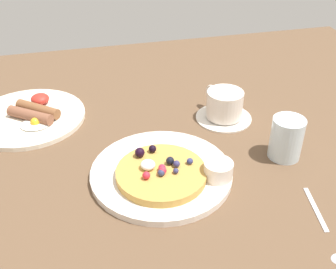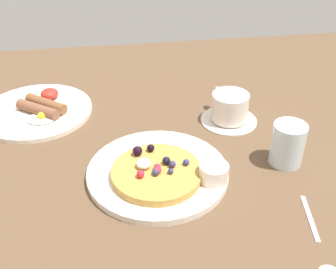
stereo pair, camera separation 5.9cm
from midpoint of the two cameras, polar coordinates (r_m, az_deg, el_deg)
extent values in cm
cube|color=brown|center=(83.28, -0.84, -4.31)|extent=(155.20, 122.64, 3.00)
cylinder|color=silver|center=(78.16, 0.76, -5.26)|extent=(26.49, 26.49, 1.30)
cylinder|color=#C19142|center=(75.76, 0.69, -5.37)|extent=(16.56, 16.56, 1.50)
sphere|color=black|center=(79.44, -0.25, -1.91)|extent=(1.45, 1.45, 1.45)
sphere|color=black|center=(78.38, -2.05, -2.32)|extent=(1.84, 1.84, 1.84)
sphere|color=black|center=(76.25, 2.00, -3.66)|extent=(1.49, 1.49, 1.49)
sphere|color=red|center=(73.28, -1.47, -5.50)|extent=(1.40, 1.40, 1.40)
sphere|color=#C02641|center=(74.81, 0.79, -4.57)|extent=(1.33, 1.33, 1.33)
sphere|color=#342F5A|center=(75.63, 2.85, -4.15)|extent=(1.29, 1.29, 1.29)
sphere|color=navy|center=(73.76, 0.62, -5.25)|extent=(1.26, 1.26, 1.26)
sphere|color=#C3293D|center=(74.06, 0.82, -4.95)|extent=(1.48, 1.48, 1.48)
sphere|color=navy|center=(74.25, 2.66, -5.11)|extent=(1.02, 1.02, 1.02)
sphere|color=navy|center=(76.35, 4.73, -3.87)|extent=(1.18, 1.18, 1.18)
ellipsoid|color=white|center=(75.42, -1.10, -4.07)|extent=(2.70, 2.70, 1.62)
cylinder|color=silver|center=(75.31, 8.54, -5.26)|extent=(5.32, 5.32, 3.23)
cylinder|color=brown|center=(74.91, 8.58, -4.87)|extent=(4.36, 4.36, 0.39)
cylinder|color=#EDE5CF|center=(100.78, -15.98, 3.06)|extent=(25.58, 25.58, 1.05)
cylinder|color=brown|center=(99.60, -14.74, 4.06)|extent=(10.03, 8.83, 2.47)
cylinder|color=brown|center=(97.81, -15.78, 3.30)|extent=(10.26, 8.48, 2.47)
ellipsoid|color=white|center=(96.03, -15.19, 2.14)|extent=(6.57, 5.59, 0.60)
sphere|color=yellow|center=(95.78, -15.23, 2.40)|extent=(2.00, 2.00, 2.00)
ellipsoid|color=red|center=(103.97, -14.36, 5.40)|extent=(4.25, 4.25, 2.34)
cylinder|color=silver|center=(95.43, 10.09, 1.97)|extent=(12.67, 12.67, 0.73)
cylinder|color=silver|center=(93.70, 10.29, 3.74)|extent=(8.15, 8.15, 6.08)
torus|color=silver|center=(97.16, 8.65, 5.27)|extent=(1.95, 4.26, 4.21)
cylinder|color=brown|center=(92.76, 10.41, 4.77)|extent=(6.93, 6.93, 0.49)
cube|color=silver|center=(75.00, 21.10, -10.63)|extent=(2.74, 10.53, 0.30)
cylinder|color=silver|center=(83.32, 18.06, -1.31)|extent=(6.37, 6.37, 8.51)
camera|label=1|loc=(0.03, -87.94, 1.38)|focal=44.49mm
camera|label=2|loc=(0.03, 92.06, -1.38)|focal=44.49mm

